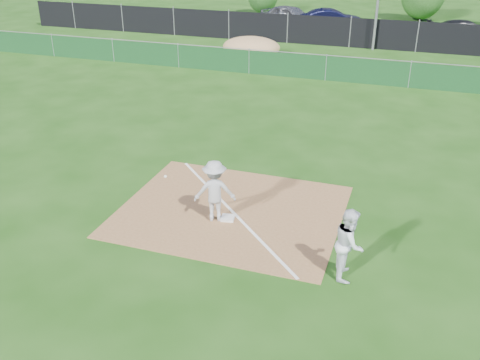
# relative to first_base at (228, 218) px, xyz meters

# --- Properties ---
(ground) EXTENTS (90.00, 90.00, 0.00)m
(ground) POSITION_rel_first_base_xyz_m (-0.08, 9.48, -0.06)
(ground) COLOR #18420E
(ground) RESTS_ON ground
(infield_dirt) EXTENTS (6.00, 5.00, 0.02)m
(infield_dirt) POSITION_rel_first_base_xyz_m (-0.08, 0.48, -0.05)
(infield_dirt) COLOR brown
(infield_dirt) RESTS_ON ground
(foul_line) EXTENTS (5.01, 5.01, 0.01)m
(foul_line) POSITION_rel_first_base_xyz_m (-0.08, 0.48, -0.03)
(foul_line) COLOR white
(foul_line) RESTS_ON infield_dirt
(green_fence) EXTENTS (44.00, 0.05, 1.20)m
(green_fence) POSITION_rel_first_base_xyz_m (-0.08, 14.48, 0.54)
(green_fence) COLOR #0E3617
(green_fence) RESTS_ON ground
(dirt_mound) EXTENTS (3.38, 2.60, 1.17)m
(dirt_mound) POSITION_rel_first_base_xyz_m (-5.08, 17.98, 0.53)
(dirt_mound) COLOR #A37B4E
(dirt_mound) RESTS_ON ground
(black_fence) EXTENTS (46.00, 0.04, 1.80)m
(black_fence) POSITION_rel_first_base_xyz_m (-0.08, 22.48, 0.84)
(black_fence) COLOR black
(black_fence) RESTS_ON ground
(parking_lot) EXTENTS (46.00, 9.00, 0.01)m
(parking_lot) POSITION_rel_first_base_xyz_m (-0.08, 27.48, -0.05)
(parking_lot) COLOR black
(parking_lot) RESTS_ON ground
(first_base) EXTENTS (0.40, 0.40, 0.07)m
(first_base) POSITION_rel_first_base_xyz_m (0.00, 0.00, 0.00)
(first_base) COLOR silver
(first_base) RESTS_ON infield_dirt
(play_at_first) EXTENTS (1.88, 0.98, 1.70)m
(play_at_first) POSITION_rel_first_base_xyz_m (-0.32, -0.10, 0.81)
(play_at_first) COLOR #B0B0B2
(play_at_first) RESTS_ON infield_dirt
(runner) EXTENTS (0.74, 0.90, 1.70)m
(runner) POSITION_rel_first_base_xyz_m (3.39, -1.45, 0.79)
(runner) COLOR silver
(runner) RESTS_ON ground
(car_left) EXTENTS (5.01, 3.37, 1.58)m
(car_left) POSITION_rel_first_base_xyz_m (-5.18, 27.71, 0.75)
(car_left) COLOR #9FA2A7
(car_left) RESTS_ON parking_lot
(car_mid) EXTENTS (4.74, 2.72, 1.48)m
(car_mid) POSITION_rel_first_base_xyz_m (-2.09, 27.49, 0.69)
(car_mid) COLOR black
(car_mid) RESTS_ON parking_lot
(car_right) EXTENTS (5.11, 3.47, 1.38)m
(car_right) POSITION_rel_first_base_xyz_m (6.81, 26.37, 0.64)
(car_right) COLOR black
(car_right) RESTS_ON parking_lot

